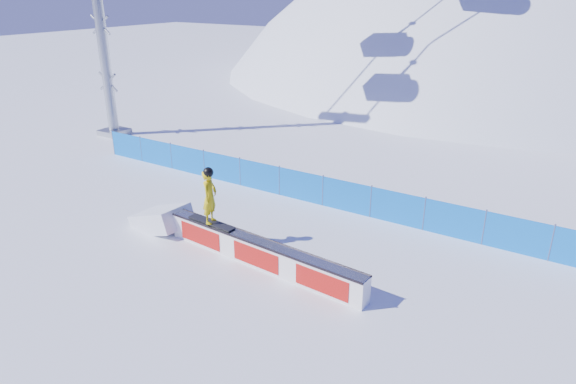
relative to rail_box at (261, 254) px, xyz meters
The scene contains 6 objects.
ground 1.83m from the rail_box, 160.90° to the left, with size 160.00×160.00×0.00m, color white.
snow_hill 46.43m from the rail_box, 92.27° to the left, with size 64.00×64.00×64.00m.
safety_fence 5.36m from the rail_box, 108.35° to the left, with size 22.05×0.05×1.30m.
rail_box is the anchor object (origin of this frame).
snow_ramp 4.54m from the rail_box, behind, with size 1.99×1.32×0.74m, color white, non-canonical shape.
snowboarder 2.46m from the rail_box, behind, with size 1.83×0.72×1.89m.
Camera 1 is at (9.74, -11.61, 7.93)m, focal length 32.00 mm.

